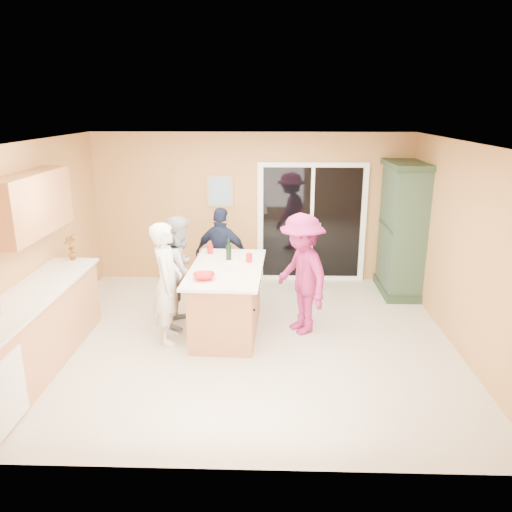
{
  "coord_description": "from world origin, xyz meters",
  "views": [
    {
      "loc": [
        0.34,
        -6.09,
        3.02
      ],
      "look_at": [
        0.15,
        0.1,
        1.15
      ],
      "focal_mm": 35.0,
      "sensor_mm": 36.0,
      "label": 1
    }
  ],
  "objects_px": {
    "woman_white": "(167,283)",
    "woman_grey": "(181,271)",
    "woman_navy": "(222,255)",
    "green_hutch": "(402,231)",
    "woman_magenta": "(301,274)",
    "kitchen_island": "(227,301)"
  },
  "relations": [
    {
      "from": "woman_white",
      "to": "woman_grey",
      "type": "xyz_separation_m",
      "value": [
        0.08,
        0.58,
        -0.02
      ]
    },
    {
      "from": "woman_grey",
      "to": "woman_navy",
      "type": "bearing_deg",
      "value": -26.71
    },
    {
      "from": "green_hutch",
      "to": "woman_grey",
      "type": "distance_m",
      "value": 3.69
    },
    {
      "from": "woman_magenta",
      "to": "woman_navy",
      "type": "bearing_deg",
      "value": -159.72
    },
    {
      "from": "woman_white",
      "to": "woman_magenta",
      "type": "distance_m",
      "value": 1.8
    },
    {
      "from": "kitchen_island",
      "to": "woman_white",
      "type": "xyz_separation_m",
      "value": [
        -0.75,
        -0.32,
        0.37
      ]
    },
    {
      "from": "woman_navy",
      "to": "green_hutch",
      "type": "bearing_deg",
      "value": -153.96
    },
    {
      "from": "woman_magenta",
      "to": "woman_white",
      "type": "bearing_deg",
      "value": -106.29
    },
    {
      "from": "green_hutch",
      "to": "woman_magenta",
      "type": "xyz_separation_m",
      "value": [
        -1.73,
        -1.59,
        -0.23
      ]
    },
    {
      "from": "woman_white",
      "to": "woman_navy",
      "type": "bearing_deg",
      "value": -27.91
    },
    {
      "from": "green_hutch",
      "to": "woman_grey",
      "type": "relative_size",
      "value": 1.38
    },
    {
      "from": "woman_white",
      "to": "woman_grey",
      "type": "relative_size",
      "value": 1.03
    },
    {
      "from": "woman_navy",
      "to": "woman_magenta",
      "type": "xyz_separation_m",
      "value": [
        1.19,
        -1.08,
        0.07
      ]
    },
    {
      "from": "woman_grey",
      "to": "woman_white",
      "type": "bearing_deg",
      "value": 176.21
    },
    {
      "from": "green_hutch",
      "to": "woman_navy",
      "type": "bearing_deg",
      "value": -170.21
    },
    {
      "from": "woman_magenta",
      "to": "woman_grey",
      "type": "bearing_deg",
      "value": -125.14
    },
    {
      "from": "green_hutch",
      "to": "woman_white",
      "type": "relative_size",
      "value": 1.35
    },
    {
      "from": "woman_navy",
      "to": "woman_magenta",
      "type": "bearing_deg",
      "value": 153.88
    },
    {
      "from": "green_hutch",
      "to": "woman_magenta",
      "type": "relative_size",
      "value": 1.31
    },
    {
      "from": "green_hutch",
      "to": "woman_white",
      "type": "bearing_deg",
      "value": -151.06
    },
    {
      "from": "kitchen_island",
      "to": "woman_grey",
      "type": "height_order",
      "value": "woman_grey"
    },
    {
      "from": "woman_navy",
      "to": "woman_magenta",
      "type": "height_order",
      "value": "woman_magenta"
    }
  ]
}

